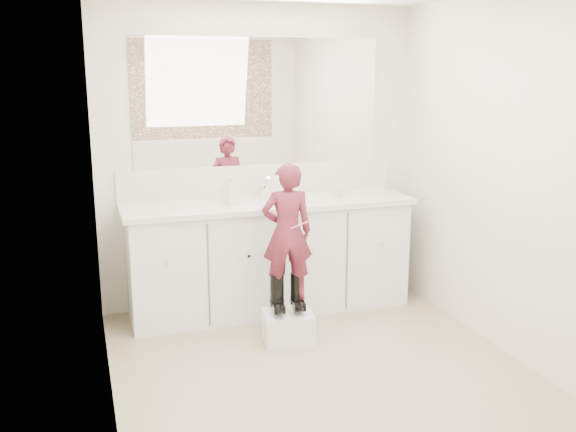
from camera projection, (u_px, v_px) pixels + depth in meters
name	position (u px, v px, depth m)	size (l,w,h in m)	color
floor	(325.00, 375.00, 4.07)	(3.00, 3.00, 0.00)	#837855
wall_back	(259.00, 157.00, 5.19)	(2.60, 2.60, 0.00)	beige
wall_front	(475.00, 259.00, 2.42)	(2.60, 2.60, 0.00)	beige
wall_left	(101.00, 203.00, 3.41)	(3.00, 3.00, 0.00)	beige
wall_right	(512.00, 178.00, 4.20)	(3.00, 3.00, 0.00)	beige
vanity_cabinet	(270.00, 258.00, 5.11)	(2.20, 0.55, 0.85)	silver
countertop	(270.00, 204.00, 5.00)	(2.28, 0.58, 0.04)	beige
backsplash	(260.00, 180.00, 5.22)	(2.28, 0.03, 0.25)	beige
mirror	(259.00, 102.00, 5.08)	(2.00, 0.02, 1.00)	white
dot_panel	(482.00, 139.00, 2.33)	(2.00, 0.01, 1.20)	#472819
faucet	(264.00, 191.00, 5.14)	(0.08, 0.08, 0.10)	silver
cup	(337.00, 192.00, 5.13)	(0.10, 0.10, 0.09)	beige
soap_bottle	(231.00, 191.00, 4.89)	(0.09, 0.09, 0.20)	silver
step_stool	(288.00, 327.00, 4.55)	(0.34, 0.28, 0.22)	silver
boot_left	(277.00, 294.00, 4.49)	(0.10, 0.19, 0.28)	black
boot_right	(297.00, 292.00, 4.54)	(0.10, 0.19, 0.28)	black
toddler	(287.00, 232.00, 4.42)	(0.35, 0.23, 0.97)	#A0314B
toothbrush	(301.00, 225.00, 4.35)	(0.01, 0.01, 0.14)	#DA5489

